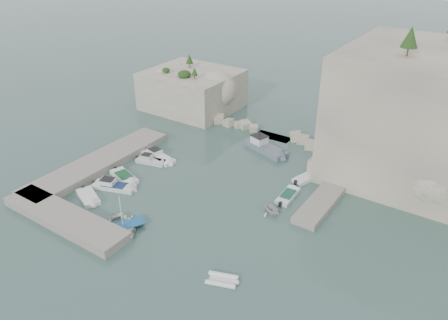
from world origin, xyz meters
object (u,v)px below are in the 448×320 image
Objects in this scene: tender_east_a at (271,213)px; work_boat at (266,151)px; motorboat_b at (151,163)px; motorboat_c at (124,178)px; inflatable_dinghy at (222,281)px; tender_east_c at (307,179)px; tender_east_d at (324,179)px; rowboat at (123,229)px; tender_east_b at (288,198)px; motorboat_d at (114,188)px; motorboat_a at (159,159)px; motorboat_e at (88,199)px.

tender_east_a is 16.42m from work_boat.
tender_east_a is (20.66, -1.26, 0.00)m from motorboat_b.
motorboat_c is 1.64× the size of inflatable_dinghy.
motorboat_c is 25.18m from tender_east_c.
tender_east_d is at bearing 13.63° from tender_east_a.
tender_east_d is (0.59, 24.07, 0.00)m from inflatable_dinghy.
motorboat_c is 11.70m from rowboat.
inflatable_dinghy is at bearing -178.62° from tender_east_b.
motorboat_d reaches higher than tender_east_c.
motorboat_e is at bearing -80.14° from motorboat_a.
motorboat_b and motorboat_d have the same top height.
tender_east_c is at bearing 68.37° from motorboat_e.
motorboat_a is 1.31× the size of tender_east_b.
work_boat is at bearing 38.18° from tender_east_b.
tender_east_c is (0.12, 5.70, 0.00)m from tender_east_b.
tender_east_d reaches higher than tender_east_c.
tender_east_a reaches higher than tender_east_b.
motorboat_c is 1.09× the size of tender_east_b.
tender_east_b is at bearing -30.78° from work_boat.
tender_east_b reaches higher than inflatable_dinghy.
motorboat_c is at bearing 125.71° from tender_east_a.
motorboat_c is 0.85× the size of motorboat_d.
tender_east_c is at bearing 9.11° from motorboat_b.
motorboat_a is 9.61m from motorboat_d.
motorboat_d is at bearing -75.15° from motorboat_a.
rowboat is 1.07× the size of tender_east_c.
inflatable_dinghy is at bearing 18.03° from motorboat_e.
rowboat is (8.19, -15.26, 0.00)m from motorboat_a.
inflatable_dinghy is at bearing -51.61° from work_boat.
motorboat_a is at bearing 114.00° from motorboat_e.
motorboat_b is 24.85m from tender_east_d.
motorboat_e is 29.11m from tender_east_c.
motorboat_d is at bearing -100.90° from work_boat.
motorboat_b is 1.17× the size of tender_east_d.
motorboat_a is 22.01m from tender_east_c.
motorboat_c is 1.89× the size of tender_east_a.
tender_east_a is (-1.54, 12.90, 0.00)m from inflatable_dinghy.
tender_east_b is at bearing -164.59° from tender_east_c.
work_boat is at bearing 104.41° from tender_east_d.
tender_east_b is (20.03, 10.82, 0.00)m from motorboat_d.
motorboat_b is 0.89× the size of rowboat.
tender_east_d is at bearing 51.21° from motorboat_c.
rowboat is at bearing 159.35° from tender_east_a.
motorboat_b is at bearing 76.19° from motorboat_d.
tender_east_a reaches higher than motorboat_d.
rowboat is (8.34, -2.08, 0.00)m from motorboat_e.
motorboat_d is (0.73, -9.58, 0.00)m from motorboat_a.
work_boat is (11.29, 20.70, 0.00)m from motorboat_d.
motorboat_a is at bearing 75.74° from motorboat_b.
rowboat is 0.66× the size of work_boat.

